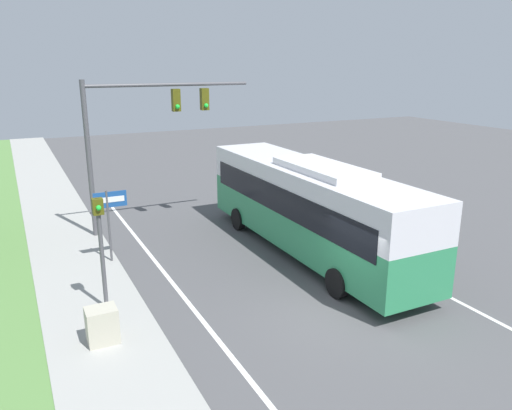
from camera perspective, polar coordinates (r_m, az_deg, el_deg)
name	(u,v)px	position (r m, az deg, el deg)	size (l,w,h in m)	color
ground_plane	(337,312)	(14.68, 9.26, -11.99)	(80.00, 80.00, 0.00)	#4C4C4F
sidewalk	(116,368)	(12.51, -15.72, -17.47)	(2.80, 80.00, 0.12)	#9E9E99
lane_divider_near	(220,343)	(13.13, -4.12, -15.42)	(0.14, 30.00, 0.01)	silver
lane_divider_far	(431,287)	(16.87, 19.38, -8.88)	(0.14, 30.00, 0.01)	silver
bus	(308,203)	(18.22, 5.98, 0.24)	(2.62, 11.50, 3.49)	#2D8956
signal_gantry	(141,123)	(20.66, -12.98, 9.07)	(6.85, 0.41, 6.23)	#4C4C51
pedestrian_signal	(100,237)	(14.27, -17.35, -3.51)	(0.28, 0.34, 3.34)	#4C4C51
street_sign	(110,213)	(17.82, -16.38, -0.86)	(1.12, 0.08, 2.66)	#4C4C51
utility_cabinet	(102,325)	(13.25, -17.18, -12.99)	(0.75, 0.62, 0.91)	#B7B29E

